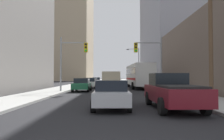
% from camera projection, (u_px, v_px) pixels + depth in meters
% --- Properties ---
extents(sidewalk_left, '(3.57, 160.00, 0.15)m').
position_uv_depth(sidewalk_left, '(86.00, 83.00, 53.23)').
color(sidewalk_left, '#9E9E99').
rests_on(sidewalk_left, ground).
extents(sidewalk_right, '(3.57, 160.00, 0.15)m').
position_uv_depth(sidewalk_right, '(139.00, 83.00, 53.19)').
color(sidewalk_right, '#9E9E99').
rests_on(sidewalk_right, ground).
extents(city_bus, '(2.87, 11.57, 3.40)m').
position_uv_depth(city_bus, '(139.00, 75.00, 31.23)').
color(city_bus, silver).
rests_on(city_bus, ground).
extents(pickup_truck_maroon, '(2.20, 5.45, 1.90)m').
position_uv_depth(pickup_truck_maroon, '(173.00, 91.00, 11.29)').
color(pickup_truck_maroon, maroon).
rests_on(pickup_truck_maroon, ground).
extents(cargo_van_beige, '(2.16, 5.25, 2.26)m').
position_uv_depth(cargo_van_beige, '(111.00, 80.00, 25.48)').
color(cargo_van_beige, '#C6B793').
rests_on(cargo_van_beige, ground).
extents(sedan_silver, '(1.95, 4.22, 1.52)m').
position_uv_depth(sedan_silver, '(112.00, 94.00, 11.44)').
color(sedan_silver, '#B7BABF').
rests_on(sedan_silver, ground).
extents(sedan_green, '(1.95, 4.21, 1.52)m').
position_uv_depth(sedan_green, '(83.00, 85.00, 24.51)').
color(sedan_green, '#195938').
rests_on(sedan_green, ground).
extents(sedan_white, '(1.95, 4.20, 1.52)m').
position_uv_depth(sedan_white, '(90.00, 83.00, 31.37)').
color(sedan_white, white).
rests_on(sedan_white, ground).
extents(sedan_black, '(1.95, 4.21, 1.52)m').
position_uv_depth(sedan_black, '(93.00, 82.00, 37.07)').
color(sedan_black, black).
rests_on(sedan_black, ground).
extents(sedan_grey, '(1.95, 4.26, 1.52)m').
position_uv_depth(sedan_grey, '(97.00, 81.00, 47.62)').
color(sedan_grey, slate).
rests_on(sedan_grey, ground).
extents(traffic_signal_near_left, '(3.00, 0.44, 6.00)m').
position_uv_depth(traffic_signal_near_left, '(73.00, 55.00, 23.21)').
color(traffic_signal_near_left, gray).
rests_on(traffic_signal_near_left, ground).
extents(traffic_signal_near_right, '(3.03, 0.44, 6.00)m').
position_uv_depth(traffic_signal_near_right, '(150.00, 55.00, 23.18)').
color(traffic_signal_near_right, gray).
rests_on(traffic_signal_near_right, ground).
extents(utility_pole_right, '(2.20, 0.28, 10.36)m').
position_uv_depth(utility_pole_right, '(211.00, 23.00, 14.86)').
color(utility_pole_right, brown).
rests_on(utility_pole_right, ground).
extents(street_lamp_right, '(2.62, 0.32, 7.50)m').
position_uv_depth(street_lamp_right, '(137.00, 62.00, 43.25)').
color(street_lamp_right, gray).
rests_on(street_lamp_right, ground).
extents(building_left_far_tower, '(17.74, 29.41, 59.17)m').
position_uv_depth(building_left_far_tower, '(71.00, 13.00, 93.72)').
color(building_left_far_tower, tan).
rests_on(building_left_far_tower, ground).
extents(building_right_mid_block, '(14.87, 28.95, 34.46)m').
position_uv_depth(building_right_mid_block, '(177.00, 16.00, 54.88)').
color(building_right_mid_block, '#93939E').
rests_on(building_right_mid_block, ground).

